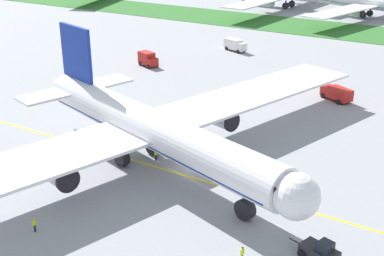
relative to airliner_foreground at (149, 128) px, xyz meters
name	(u,v)px	position (x,y,z in m)	size (l,w,h in m)	color
ground_plane	(192,168)	(5.04, 2.56, -5.47)	(600.00, 600.00, 0.00)	gray
apron_taxi_line	(183,175)	(5.04, 0.24, -5.46)	(280.00, 0.36, 0.01)	yellow
grass_median_strip	(372,34)	(5.04, 98.76, -5.42)	(320.00, 24.00, 0.10)	#2D6628
airliner_foreground	(149,128)	(0.00, 0.00, 0.00)	(50.13, 81.38, 16.10)	white
pushback_tug	(320,251)	(25.75, -7.68, -4.46)	(5.50, 3.20, 2.24)	#26262B
ground_crew_wingwalker_port	(242,252)	(19.47, -11.79, -4.45)	(0.26, 0.59, 1.67)	black
ground_crew_marshaller_front	(156,154)	(-0.28, 1.79, -4.42)	(0.37, 0.58, 1.72)	black
ground_crew_wingwalker_starboard	(34,223)	(-1.35, -18.69, -4.47)	(0.39, 0.54, 1.65)	black
service_truck_baggage_loader	(337,93)	(13.07, 38.83, -4.09)	(6.38, 4.89, 2.45)	#B21E19
service_truck_fuel_bowser	(148,59)	(-29.16, 39.46, -3.84)	(5.35, 3.87, 3.07)	#B21E19
service_truck_catering_van	(235,45)	(-19.01, 61.63, -3.90)	(6.53, 4.16, 2.85)	white
parked_airliner_far_right	(374,3)	(-1.11, 123.73, -0.81)	(41.52, 66.84, 13.71)	white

